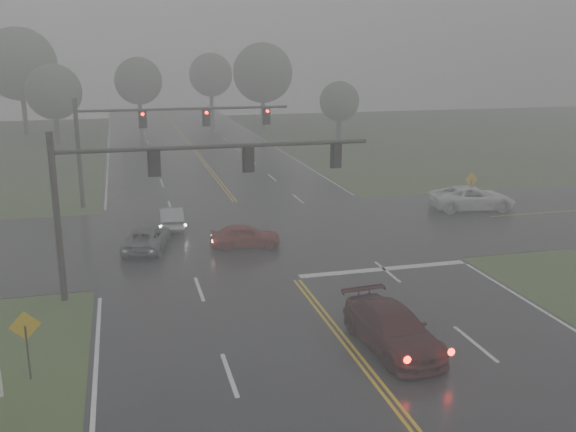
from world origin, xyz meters
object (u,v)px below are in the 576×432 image
object	(u,v)px
sedan_maroon	(392,348)
car_grey	(147,249)
sedan_silver	(172,228)
signal_gantry_near	(160,178)
sedan_red	(245,248)
pickup_white	(471,210)
signal_gantry_far	(147,129)

from	to	relation	value
sedan_maroon	car_grey	world-z (taller)	sedan_maroon
sedan_silver	signal_gantry_near	xyz separation A→B (m)	(-1.14, -10.28, 5.06)
sedan_red	car_grey	bearing A→B (deg)	84.82
sedan_silver	signal_gantry_near	size ratio (longest dim) A/B	0.28
sedan_maroon	sedan_red	xyz separation A→B (m)	(-2.77, 13.13, 0.00)
sedan_silver	pickup_white	size ratio (longest dim) A/B	0.70
sedan_maroon	pickup_white	world-z (taller)	pickup_white
car_grey	pickup_white	xyz separation A→B (m)	(21.30, 3.46, 0.00)
sedan_maroon	signal_gantry_near	xyz separation A→B (m)	(-7.42, 7.78, 5.06)
sedan_silver	signal_gantry_far	distance (m)	8.55
car_grey	signal_gantry_far	bearing A→B (deg)	-80.48
pickup_white	signal_gantry_far	xyz separation A→B (m)	(-20.53, 7.25, 5.16)
pickup_white	signal_gantry_near	world-z (taller)	signal_gantry_near
sedan_maroon	signal_gantry_far	distance (m)	26.34
pickup_white	signal_gantry_far	bearing A→B (deg)	78.69
signal_gantry_near	signal_gantry_far	bearing A→B (deg)	89.03
sedan_red	sedan_maroon	bearing A→B (deg)	-162.33
car_grey	pickup_white	bearing A→B (deg)	-157.09
pickup_white	signal_gantry_near	xyz separation A→B (m)	(-20.81, -9.80, 5.06)
signal_gantry_far	pickup_white	bearing A→B (deg)	-19.45
sedan_silver	car_grey	xyz separation A→B (m)	(-1.63, -3.95, 0.00)
sedan_maroon	sedan_red	world-z (taller)	sedan_maroon
sedan_maroon	pickup_white	size ratio (longest dim) A/B	0.92
sedan_silver	signal_gantry_far	size ratio (longest dim) A/B	0.27
sedan_maroon	pickup_white	bearing A→B (deg)	47.85
sedan_red	signal_gantry_far	world-z (taller)	signal_gantry_far
sedan_silver	car_grey	size ratio (longest dim) A/B	0.89
pickup_white	signal_gantry_far	size ratio (longest dim) A/B	0.39
sedan_maroon	sedan_silver	world-z (taller)	sedan_maroon
sedan_red	pickup_white	world-z (taller)	pickup_white
sedan_silver	pickup_white	distance (m)	19.68
sedan_red	sedan_silver	size ratio (longest dim) A/B	0.97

